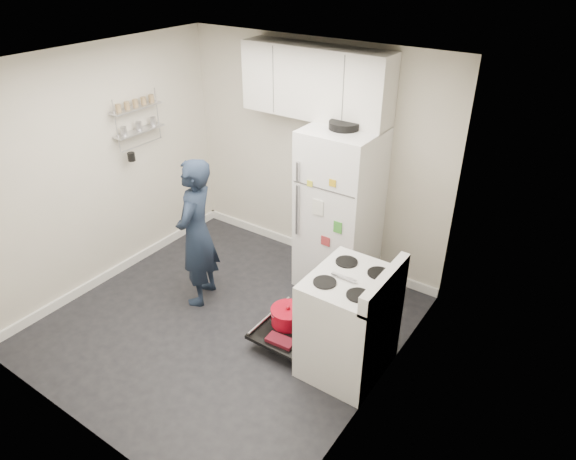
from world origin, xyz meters
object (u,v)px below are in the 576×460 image
Objects in this scene: open_oven_door at (289,321)px; refrigerator at (339,210)px; person at (197,233)px; electric_range at (347,324)px.

refrigerator reaches higher than open_oven_door.
person reaches higher than open_oven_door.
person reaches higher than electric_range.
electric_range is at bearing 68.95° from person.
open_oven_door is 1.27m from person.
person is at bearing -133.19° from refrigerator.
open_oven_door is (-0.61, 0.01, -0.27)m from electric_range.
electric_range reaches higher than open_oven_door.
open_oven_door is 0.45× the size of person.
electric_range is 0.70× the size of person.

